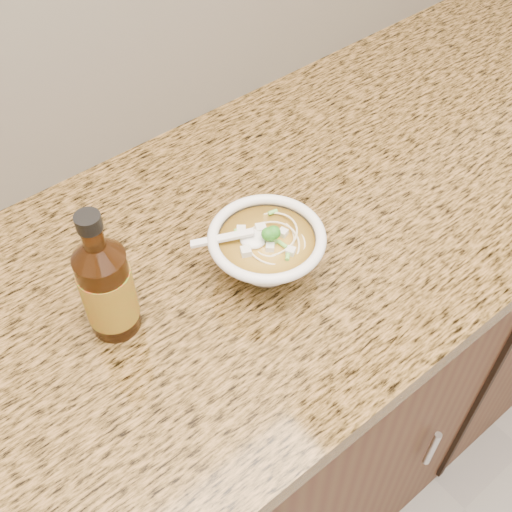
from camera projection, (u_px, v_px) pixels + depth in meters
cabinet at (194, 427)px, 1.31m from camera, size 4.00×0.65×0.86m
counter_slab at (172, 292)px, 0.97m from camera, size 4.00×0.68×0.04m
soup_bowl at (266, 251)px, 0.94m from camera, size 0.18×0.17×0.10m
hot_sauce_bottle at (107, 288)px, 0.85m from camera, size 0.09×0.09×0.22m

